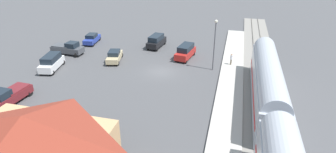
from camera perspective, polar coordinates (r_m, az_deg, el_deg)
ground_plane at (r=40.37m, az=-1.48°, el=0.99°), size 200.00×200.00×0.00m
railway_track at (r=39.29m, az=18.61°, el=-1.03°), size 4.80×70.00×0.30m
platform at (r=39.06m, az=12.81°, el=-0.34°), size 3.20×46.00×0.30m
passenger_train at (r=25.07m, az=21.13°, el=-10.31°), size 2.93×37.53×4.98m
station_building at (r=23.70m, az=-26.47°, el=-13.04°), size 11.74×8.86×5.96m
pedestrian_on_platform at (r=42.74m, az=12.84°, el=3.64°), size 0.36×0.36×1.71m
pickup_maroon at (r=36.84m, az=-29.88°, el=-3.49°), size 2.23×5.49×2.14m
sedan_blue at (r=53.84m, az=-15.34°, el=7.50°), size 2.39×4.70×1.74m
suv_white at (r=44.11m, az=-22.77°, el=2.73°), size 2.86×5.18×2.22m
sedan_tan at (r=44.49m, az=-10.93°, el=4.15°), size 2.80×4.80×1.74m
suv_black at (r=49.83m, az=-2.41°, el=7.28°), size 2.49×5.09×2.22m
suv_red at (r=44.89m, az=3.59°, el=5.14°), size 2.76×5.16×2.22m
pickup_charcoal at (r=49.47m, az=-19.82°, el=5.47°), size 5.50×2.70×2.14m
light_pole_near_platform at (r=39.87m, az=9.57°, el=7.58°), size 0.44×0.44×7.45m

